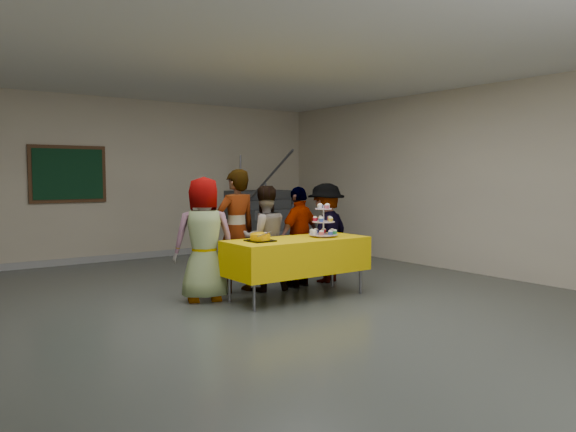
% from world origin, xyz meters
% --- Properties ---
extents(room_shell, '(10.00, 10.04, 3.02)m').
position_xyz_m(room_shell, '(0.00, 0.02, 2.13)').
color(room_shell, '#4C514C').
rests_on(room_shell, ground).
extents(bake_table, '(1.88, 0.78, 0.77)m').
position_xyz_m(bake_table, '(0.60, 0.51, 0.56)').
color(bake_table, '#595960').
rests_on(bake_table, ground).
extents(cupcake_stand, '(0.38, 0.38, 0.44)m').
position_xyz_m(cupcake_stand, '(1.01, 0.48, 0.94)').
color(cupcake_stand, silver).
rests_on(cupcake_stand, bake_table).
extents(bear_cake, '(0.32, 0.36, 0.12)m').
position_xyz_m(bear_cake, '(0.05, 0.54, 0.83)').
color(bear_cake, black).
rests_on(bear_cake, bake_table).
extents(schoolchild_a, '(0.89, 0.72, 1.57)m').
position_xyz_m(schoolchild_a, '(-0.45, 1.05, 0.78)').
color(schoolchild_a, slate).
rests_on(schoolchild_a, ground).
extents(schoolchild_b, '(0.63, 0.44, 1.66)m').
position_xyz_m(schoolchild_b, '(0.16, 1.29, 0.83)').
color(schoolchild_b, slate).
rests_on(schoolchild_b, ground).
extents(schoolchild_c, '(0.81, 0.70, 1.44)m').
position_xyz_m(schoolchild_c, '(0.51, 1.14, 0.72)').
color(schoolchild_c, slate).
rests_on(schoolchild_c, ground).
extents(schoolchild_d, '(0.90, 0.56, 1.42)m').
position_xyz_m(schoolchild_d, '(1.07, 1.08, 0.71)').
color(schoolchild_d, slate).
rests_on(schoolchild_d, ground).
extents(schoolchild_e, '(1.06, 0.79, 1.46)m').
position_xyz_m(schoolchild_e, '(1.61, 1.14, 0.73)').
color(schoolchild_e, slate).
rests_on(schoolchild_e, ground).
extents(staircase, '(1.30, 2.40, 2.04)m').
position_xyz_m(staircase, '(2.70, 4.13, 0.49)').
color(staircase, '#424447').
rests_on(staircase, ground).
extents(noticeboard, '(1.30, 0.05, 1.00)m').
position_xyz_m(noticeboard, '(-1.06, 4.96, 1.60)').
color(noticeboard, '#472B16').
rests_on(noticeboard, ground).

